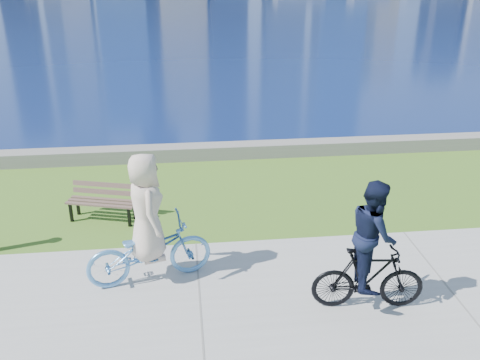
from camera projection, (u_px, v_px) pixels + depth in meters
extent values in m
plane|color=#3B631A|center=(200.00, 302.00, 8.30)|extent=(320.00, 320.00, 0.00)
cube|color=#9E9D99|center=(200.00, 301.00, 8.29)|extent=(80.00, 3.50, 0.02)
cube|color=slate|center=(189.00, 152.00, 13.88)|extent=(90.00, 0.50, 0.35)
cube|color=black|center=(71.00, 213.00, 10.66)|extent=(0.06, 0.06, 0.39)
cube|color=black|center=(129.00, 217.00, 10.48)|extent=(0.06, 0.06, 0.39)
cube|color=black|center=(78.00, 206.00, 10.95)|extent=(0.06, 0.06, 0.39)
cube|color=black|center=(135.00, 210.00, 10.76)|extent=(0.06, 0.06, 0.39)
cube|color=brown|center=(99.00, 205.00, 10.49)|extent=(1.36, 0.47, 0.03)
cube|color=brown|center=(102.00, 202.00, 10.61)|extent=(1.36, 0.47, 0.03)
cube|color=brown|center=(104.00, 199.00, 10.74)|extent=(1.36, 0.47, 0.03)
cube|color=brown|center=(106.00, 192.00, 10.79)|extent=(1.35, 0.44, 0.10)
cube|color=brown|center=(106.00, 185.00, 10.75)|extent=(1.35, 0.44, 0.10)
imported|color=#5999D9|center=(149.00, 251.00, 8.63)|extent=(1.16, 2.14, 1.07)
imported|color=silver|center=(146.00, 207.00, 8.32)|extent=(0.75, 0.98, 1.78)
imported|color=black|center=(368.00, 278.00, 7.96)|extent=(0.66, 1.72, 1.01)
imported|color=black|center=(373.00, 234.00, 7.66)|extent=(0.70, 0.85, 1.66)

